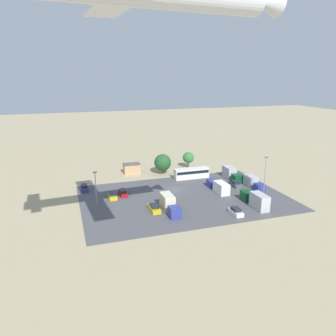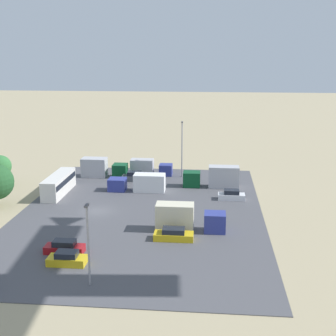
% 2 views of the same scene
% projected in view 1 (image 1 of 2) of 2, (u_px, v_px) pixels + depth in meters
% --- Properties ---
extents(ground_plane, '(400.00, 400.00, 0.00)m').
position_uv_depth(ground_plane, '(176.00, 190.00, 87.10)').
color(ground_plane, tan).
extents(parking_lot_surface, '(50.24, 33.94, 0.08)m').
position_uv_depth(parking_lot_surface, '(184.00, 198.00, 81.39)').
color(parking_lot_surface, '#4C4C51').
rests_on(parking_lot_surface, ground).
extents(shed_building, '(5.17, 3.50, 3.13)m').
position_uv_depth(shed_building, '(132.00, 169.00, 101.17)').
color(shed_building, tan).
rests_on(shed_building, ground).
extents(bus, '(10.37, 2.49, 3.05)m').
position_uv_depth(bus, '(192.00, 173.00, 96.28)').
color(bus, silver).
rests_on(bus, ground).
extents(parked_car_0, '(1.81, 4.07, 1.53)m').
position_uv_depth(parked_car_0, '(236.00, 212.00, 71.56)').
color(parked_car_0, silver).
rests_on(parked_car_0, ground).
extents(parked_car_1, '(1.89, 4.06, 1.46)m').
position_uv_depth(parked_car_1, '(112.00, 196.00, 81.01)').
color(parked_car_1, gold).
rests_on(parked_car_1, ground).
extents(parked_car_2, '(1.79, 4.27, 1.56)m').
position_uv_depth(parked_car_2, '(84.00, 188.00, 86.49)').
color(parked_car_2, navy).
rests_on(parked_car_2, ground).
extents(parked_car_3, '(1.74, 4.42, 1.48)m').
position_uv_depth(parked_car_3, '(123.00, 193.00, 82.94)').
color(parked_car_3, maroon).
rests_on(parked_car_3, ground).
extents(parked_car_4, '(1.91, 4.13, 1.63)m').
position_uv_depth(parked_car_4, '(235.00, 184.00, 89.37)').
color(parked_car_4, '#4C5156').
rests_on(parked_car_4, ground).
extents(parked_car_5, '(1.93, 4.75, 1.46)m').
position_uv_depth(parked_car_5, '(154.00, 208.00, 73.51)').
color(parked_car_5, gold).
rests_on(parked_car_5, ground).
extents(parked_truck_0, '(2.35, 7.56, 2.86)m').
position_uv_depth(parked_truck_0, '(253.00, 183.00, 88.64)').
color(parked_truck_0, navy).
rests_on(parked_truck_0, ground).
extents(parked_truck_1, '(2.60, 8.14, 3.37)m').
position_uv_depth(parked_truck_1, '(231.00, 174.00, 95.53)').
color(parked_truck_1, '#0C4723').
rests_on(parked_truck_1, ground).
extents(parked_truck_2, '(2.36, 9.20, 3.56)m').
position_uv_depth(parked_truck_2, '(256.00, 200.00, 75.59)').
color(parked_truck_2, '#0C4723').
rests_on(parked_truck_2, ground).
extents(parked_truck_3, '(2.51, 9.15, 2.84)m').
position_uv_depth(parked_truck_3, '(219.00, 187.00, 85.56)').
color(parked_truck_3, navy).
rests_on(parked_truck_3, ground).
extents(parked_truck_4, '(2.41, 8.75, 3.46)m').
position_uv_depth(parked_truck_4, '(169.00, 205.00, 72.99)').
color(parked_truck_4, navy).
rests_on(parked_truck_4, ground).
extents(tree_near_shed, '(5.16, 5.16, 6.23)m').
position_uv_depth(tree_near_shed, '(163.00, 162.00, 100.19)').
color(tree_near_shed, brown).
rests_on(tree_near_shed, ground).
extents(tree_apron_mid, '(3.67, 3.67, 5.32)m').
position_uv_depth(tree_apron_mid, '(188.00, 158.00, 106.81)').
color(tree_apron_mid, brown).
rests_on(tree_apron_mid, ground).
extents(light_pole_lot_centre, '(0.90, 0.28, 8.20)m').
position_uv_depth(light_pole_lot_centre, '(96.00, 187.00, 75.40)').
color(light_pole_lot_centre, gray).
rests_on(light_pole_lot_centre, ground).
extents(light_pole_lot_edge, '(0.90, 0.28, 10.01)m').
position_uv_depth(light_pole_lot_edge, '(265.00, 175.00, 81.72)').
color(light_pole_lot_edge, gray).
rests_on(light_pole_lot_edge, ground).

